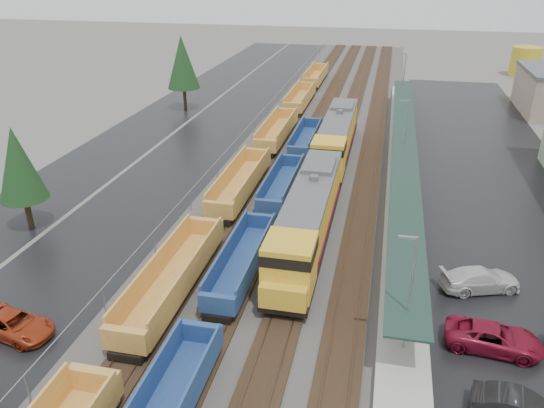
{
  "coord_description": "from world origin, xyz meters",
  "views": [
    {
      "loc": [
        7.29,
        -5.49,
        21.29
      ],
      "look_at": [
        -1.61,
        34.88,
        2.0
      ],
      "focal_mm": 35.0,
      "sensor_mm": 36.0,
      "label": 1
    }
  ],
  "objects_px": {
    "well_string_blue": "(210,323)",
    "storage_tank": "(525,62)",
    "parked_car_east_a": "(521,408)",
    "well_string_yellow": "(241,183)",
    "locomotive_trail": "(336,138)",
    "locomotive_lead": "(308,219)",
    "parked_car_east_b": "(494,338)",
    "parked_car_east_c": "(480,280)",
    "parked_car_west_c": "(14,325)"
  },
  "relations": [
    {
      "from": "locomotive_lead",
      "to": "parked_car_east_b",
      "type": "relative_size",
      "value": 3.9
    },
    {
      "from": "well_string_yellow",
      "to": "parked_car_east_c",
      "type": "xyz_separation_m",
      "value": [
        20.8,
        -12.29,
        -0.41
      ]
    },
    {
      "from": "well_string_blue",
      "to": "storage_tank",
      "type": "xyz_separation_m",
      "value": [
        34.95,
        88.93,
        1.69
      ]
    },
    {
      "from": "well_string_blue",
      "to": "parked_car_east_b",
      "type": "distance_m",
      "value": 16.97
    },
    {
      "from": "parked_car_west_c",
      "to": "parked_car_east_a",
      "type": "relative_size",
      "value": 1.11
    },
    {
      "from": "parked_car_east_a",
      "to": "parked_car_east_c",
      "type": "bearing_deg",
      "value": 11.41
    },
    {
      "from": "locomotive_trail",
      "to": "parked_car_east_b",
      "type": "height_order",
      "value": "locomotive_trail"
    },
    {
      "from": "locomotive_lead",
      "to": "parked_car_west_c",
      "type": "distance_m",
      "value": 21.74
    },
    {
      "from": "locomotive_trail",
      "to": "well_string_yellow",
      "type": "bearing_deg",
      "value": -123.75
    },
    {
      "from": "parked_car_east_a",
      "to": "parked_car_east_b",
      "type": "relative_size",
      "value": 0.84
    },
    {
      "from": "locomotive_lead",
      "to": "storage_tank",
      "type": "bearing_deg",
      "value": 68.0
    },
    {
      "from": "parked_car_east_c",
      "to": "storage_tank",
      "type": "bearing_deg",
      "value": -32.39
    },
    {
      "from": "locomotive_lead",
      "to": "parked_car_east_c",
      "type": "bearing_deg",
      "value": -14.31
    },
    {
      "from": "parked_car_east_a",
      "to": "well_string_yellow",
      "type": "bearing_deg",
      "value": 50.69
    },
    {
      "from": "well_string_yellow",
      "to": "well_string_blue",
      "type": "relative_size",
      "value": 1.39
    },
    {
      "from": "well_string_yellow",
      "to": "parked_car_east_c",
      "type": "height_order",
      "value": "well_string_yellow"
    },
    {
      "from": "well_string_yellow",
      "to": "parked_car_east_b",
      "type": "xyz_separation_m",
      "value": [
        20.75,
        -18.68,
        -0.44
      ]
    },
    {
      "from": "locomotive_lead",
      "to": "well_string_blue",
      "type": "xyz_separation_m",
      "value": [
        -4.0,
        -12.34,
        -1.5
      ]
    },
    {
      "from": "locomotive_trail",
      "to": "parked_car_west_c",
      "type": "distance_m",
      "value": 39.1
    },
    {
      "from": "parked_car_east_b",
      "to": "parked_car_east_c",
      "type": "xyz_separation_m",
      "value": [
        0.06,
        6.39,
        0.03
      ]
    },
    {
      "from": "well_string_yellow",
      "to": "parked_car_west_c",
      "type": "bearing_deg",
      "value": -108.57
    },
    {
      "from": "parked_car_east_c",
      "to": "well_string_blue",
      "type": "bearing_deg",
      "value": 98.78
    },
    {
      "from": "parked_car_east_a",
      "to": "storage_tank",
      "type": "bearing_deg",
      "value": -1.59
    },
    {
      "from": "well_string_yellow",
      "to": "well_string_blue",
      "type": "height_order",
      "value": "well_string_yellow"
    },
    {
      "from": "locomotive_trail",
      "to": "well_string_yellow",
      "type": "distance_m",
      "value": 14.47
    },
    {
      "from": "well_string_blue",
      "to": "storage_tank",
      "type": "distance_m",
      "value": 95.57
    },
    {
      "from": "well_string_blue",
      "to": "parked_car_east_c",
      "type": "xyz_separation_m",
      "value": [
        16.8,
        9.07,
        -0.3
      ]
    },
    {
      "from": "storage_tank",
      "to": "parked_car_east_a",
      "type": "relative_size",
      "value": 1.19
    },
    {
      "from": "parked_car_west_c",
      "to": "parked_car_east_a",
      "type": "xyz_separation_m",
      "value": [
        29.18,
        -0.46,
        0.05
      ]
    },
    {
      "from": "well_string_yellow",
      "to": "storage_tank",
      "type": "xyz_separation_m",
      "value": [
        38.95,
        67.57,
        1.58
      ]
    },
    {
      "from": "parked_car_west_c",
      "to": "parked_car_east_b",
      "type": "xyz_separation_m",
      "value": [
        28.7,
        4.99,
        0.05
      ]
    },
    {
      "from": "parked_car_east_b",
      "to": "parked_car_east_c",
      "type": "height_order",
      "value": "parked_car_east_c"
    },
    {
      "from": "locomotive_trail",
      "to": "parked_car_east_b",
      "type": "distance_m",
      "value": 33.25
    },
    {
      "from": "parked_car_east_b",
      "to": "parked_car_west_c",
      "type": "bearing_deg",
      "value": 105.69
    },
    {
      "from": "locomotive_lead",
      "to": "storage_tank",
      "type": "relative_size",
      "value": 3.91
    },
    {
      "from": "parked_car_west_c",
      "to": "locomotive_lead",
      "type": "bearing_deg",
      "value": -36.25
    },
    {
      "from": "locomotive_lead",
      "to": "parked_car_east_b",
      "type": "distance_m",
      "value": 16.1
    },
    {
      "from": "well_string_yellow",
      "to": "parked_car_east_b",
      "type": "bearing_deg",
      "value": -42.0
    },
    {
      "from": "well_string_blue",
      "to": "locomotive_lead",
      "type": "bearing_deg",
      "value": 72.04
    },
    {
      "from": "storage_tank",
      "to": "parked_car_east_b",
      "type": "distance_m",
      "value": 88.17
    },
    {
      "from": "locomotive_lead",
      "to": "well_string_yellow",
      "type": "distance_m",
      "value": 12.14
    },
    {
      "from": "locomotive_lead",
      "to": "parked_car_east_c",
      "type": "distance_m",
      "value": 13.34
    },
    {
      "from": "storage_tank",
      "to": "parked_car_east_c",
      "type": "relative_size",
      "value": 1.0
    },
    {
      "from": "locomotive_lead",
      "to": "parked_car_east_c",
      "type": "xyz_separation_m",
      "value": [
        12.8,
        -3.27,
        -1.8
      ]
    },
    {
      "from": "well_string_yellow",
      "to": "locomotive_trail",
      "type": "bearing_deg",
      "value": 56.25
    },
    {
      "from": "storage_tank",
      "to": "parked_car_east_c",
      "type": "xyz_separation_m",
      "value": [
        -18.15,
        -79.86,
        -1.99
      ]
    },
    {
      "from": "well_string_blue",
      "to": "parked_car_west_c",
      "type": "bearing_deg",
      "value": -169.07
    },
    {
      "from": "well_string_blue",
      "to": "storage_tank",
      "type": "relative_size",
      "value": 15.36
    },
    {
      "from": "locomotive_lead",
      "to": "well_string_blue",
      "type": "relative_size",
      "value": 0.25
    },
    {
      "from": "well_string_blue",
      "to": "parked_car_west_c",
      "type": "distance_m",
      "value": 12.18
    }
  ]
}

